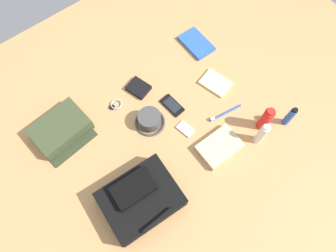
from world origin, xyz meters
name	(u,v)px	position (x,y,z in m)	size (l,w,h in m)	color
ground_plane	(168,130)	(0.00, 0.00, -0.01)	(2.64, 2.02, 0.02)	tan
backpack	(140,199)	(0.31, 0.20, 0.06)	(0.34, 0.28, 0.13)	black
toiletry_pouch	(61,129)	(0.42, -0.31, 0.04)	(0.28, 0.25, 0.08)	#384228
bucket_hat	(150,120)	(0.05, -0.08, 0.03)	(0.15, 0.15, 0.08)	#404040
deodorant_spray	(290,116)	(-0.48, 0.34, 0.07)	(0.03, 0.03, 0.14)	blue
sunscreen_spray	(266,119)	(-0.38, 0.28, 0.08)	(0.05, 0.05, 0.17)	red
toothpaste_tube	(262,134)	(-0.31, 0.32, 0.08)	(0.04, 0.04, 0.17)	white
paperback_novel	(196,43)	(-0.45, -0.31, 0.01)	(0.13, 0.20, 0.02)	blue
cell_phone	(172,105)	(-0.10, -0.09, 0.01)	(0.07, 0.13, 0.01)	black
media_player	(185,129)	(-0.07, 0.05, 0.01)	(0.07, 0.09, 0.01)	#B7B7BC
wristwatch	(116,105)	(0.13, -0.27, 0.01)	(0.07, 0.06, 0.01)	#99999E
toothbrush	(224,114)	(-0.27, 0.11, 0.01)	(0.19, 0.04, 0.02)	blue
wallet	(139,88)	(-0.02, -0.28, 0.01)	(0.09, 0.11, 0.02)	black
notepad	(216,83)	(-0.36, -0.05, 0.01)	(0.11, 0.15, 0.02)	beige
folded_towel	(219,147)	(-0.13, 0.23, 0.02)	(0.20, 0.14, 0.04)	#C6B289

